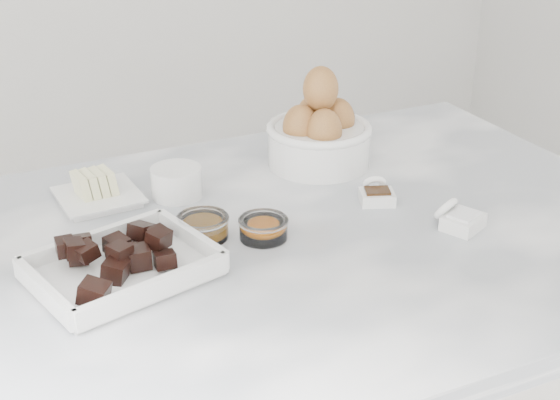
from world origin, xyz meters
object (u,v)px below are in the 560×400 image
at_px(honey_bowl, 203,226).
at_px(chocolate_dish, 122,261).
at_px(sugar_ramekin, 176,181).
at_px(zest_bowl, 263,227).
at_px(butter_plate, 97,191).
at_px(egg_bowl, 319,134).
at_px(salt_spoon, 459,218).
at_px(vanilla_spoon, 376,193).

bearing_deg(honey_bowl, chocolate_dish, -156.11).
height_order(sugar_ramekin, honey_bowl, sugar_ramekin).
relative_size(sugar_ramekin, zest_bowl, 1.11).
height_order(butter_plate, sugar_ramekin, butter_plate).
xyz_separation_m(chocolate_dish, egg_bowl, (0.42, 0.23, 0.03)).
bearing_deg(salt_spoon, vanilla_spoon, 116.19).
xyz_separation_m(zest_bowl, salt_spoon, (0.28, -0.09, -0.00)).
bearing_deg(butter_plate, egg_bowl, -2.18).
bearing_deg(egg_bowl, sugar_ramekin, -175.99).
bearing_deg(sugar_ramekin, honey_bowl, -94.04).
bearing_deg(zest_bowl, egg_bowl, 46.13).
distance_m(butter_plate, vanilla_spoon, 0.45).
bearing_deg(salt_spoon, honey_bowl, 159.40).
bearing_deg(chocolate_dish, sugar_ramekin, 55.27).
height_order(butter_plate, zest_bowl, butter_plate).
bearing_deg(chocolate_dish, egg_bowl, 28.88).
height_order(egg_bowl, honey_bowl, egg_bowl).
bearing_deg(egg_bowl, chocolate_dish, -151.12).
bearing_deg(egg_bowl, salt_spoon, -75.85).
distance_m(chocolate_dish, honey_bowl, 0.15).
distance_m(butter_plate, egg_bowl, 0.40).
height_order(honey_bowl, zest_bowl, honey_bowl).
height_order(butter_plate, egg_bowl, egg_bowl).
relative_size(egg_bowl, vanilla_spoon, 2.40).
xyz_separation_m(butter_plate, honey_bowl, (0.11, -0.19, -0.00)).
bearing_deg(salt_spoon, zest_bowl, 161.39).
xyz_separation_m(butter_plate, zest_bowl, (0.19, -0.23, -0.00)).
height_order(honey_bowl, vanilla_spoon, vanilla_spoon).
relative_size(butter_plate, egg_bowl, 0.71).
bearing_deg(vanilla_spoon, zest_bowl, -170.48).
bearing_deg(vanilla_spoon, egg_bowl, 94.20).
height_order(zest_bowl, vanilla_spoon, vanilla_spoon).
bearing_deg(vanilla_spoon, sugar_ramekin, 151.25).
xyz_separation_m(sugar_ramekin, vanilla_spoon, (0.28, -0.16, -0.01)).
distance_m(butter_plate, honey_bowl, 0.22).
xyz_separation_m(honey_bowl, salt_spoon, (0.36, -0.14, -0.00)).
xyz_separation_m(egg_bowl, honey_bowl, (-0.28, -0.17, -0.04)).
xyz_separation_m(butter_plate, egg_bowl, (0.40, -0.02, 0.04)).
bearing_deg(zest_bowl, honey_bowl, 152.77).
distance_m(sugar_ramekin, egg_bowl, 0.27).
bearing_deg(sugar_ramekin, zest_bowl, -70.38).
bearing_deg(butter_plate, vanilla_spoon, -25.00).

